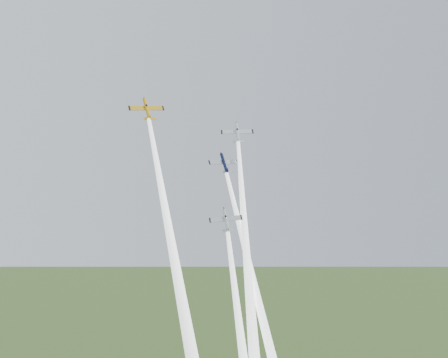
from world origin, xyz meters
TOP-DOWN VIEW (x-y plane):
  - plane_yellow at (-14.81, 5.03)m, footprint 8.78×6.96m
  - smoke_trail_yellow at (-17.10, -13.82)m, footprint 6.79×36.43m
  - plane_navy at (4.83, 2.66)m, footprint 8.17×6.53m
  - smoke_trail_navy at (1.37, -19.05)m, footprint 9.08×42.25m
  - plane_silver_right at (10.50, 5.74)m, footprint 10.01×8.95m
  - smoke_trail_silver_right at (2.18, -12.25)m, footprint 18.17×35.57m
  - plane_silver_low at (-1.68, -10.07)m, footprint 8.28×7.41m
  - smoke_trail_silver_low at (-7.18, -26.42)m, footprint 12.79×31.98m

SIDE VIEW (x-z plane):
  - smoke_trail_silver_low at x=-7.18m, z-range 33.28..80.49m
  - smoke_trail_navy at x=1.37m, z-range 33.43..94.68m
  - smoke_trail_silver_right at x=2.18m, z-range 48.37..103.20m
  - smoke_trail_yellow at x=-17.10m, z-range 54.45..106.81m
  - plane_silver_low at x=-1.68m, z-range 78.73..86.19m
  - plane_navy at x=4.83m, z-range 92.90..100.42m
  - plane_silver_right at x=10.50m, z-range 101.18..109.18m
  - plane_yellow at x=-14.81m, z-range 104.55..113.03m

